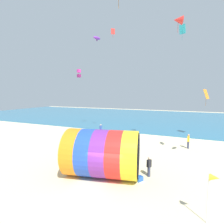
# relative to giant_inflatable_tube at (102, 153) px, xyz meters

# --- Properties ---
(ground_plane) EXTENTS (120.00, 120.00, 0.00)m
(ground_plane) POSITION_rel_giant_inflatable_tube_xyz_m (0.96, -0.95, -1.87)
(ground_plane) COLOR beige
(sea) EXTENTS (120.00, 40.00, 0.10)m
(sea) POSITION_rel_giant_inflatable_tube_xyz_m (0.96, 35.67, -1.82)
(sea) COLOR teal
(sea) RESTS_ON ground
(giant_inflatable_tube) EXTENTS (6.35, 4.84, 3.74)m
(giant_inflatable_tube) POSITION_rel_giant_inflatable_tube_xyz_m (0.00, 0.00, 0.00)
(giant_inflatable_tube) COLOR orange
(giant_inflatable_tube) RESTS_ON ground
(kite_handler) EXTENTS (0.37, 0.42, 1.61)m
(kite_handler) POSITION_rel_giant_inflatable_tube_xyz_m (3.46, 1.34, -1.06)
(kite_handler) COLOR #383D56
(kite_handler) RESTS_ON ground
(kite_cyan_diamond) EXTENTS (0.96, 0.62, 2.22)m
(kite_cyan_diamond) POSITION_rel_giant_inflatable_tube_xyz_m (4.97, 16.73, 14.16)
(kite_cyan_diamond) COLOR #2DB2C6
(kite_red_delta) EXTENTS (1.29, 1.22, 1.90)m
(kite_red_delta) POSITION_rel_giant_inflatable_tube_xyz_m (4.73, 9.92, 13.00)
(kite_red_delta) COLOR red
(kite_purple_parafoil) EXTENTS (1.03, 1.60, 0.76)m
(kite_purple_parafoil) POSITION_rel_giant_inflatable_tube_xyz_m (-8.36, 14.97, 14.04)
(kite_purple_parafoil) COLOR purple
(kite_orange_diamond) EXTENTS (0.94, 1.15, 2.46)m
(kite_orange_diamond) POSITION_rel_giant_inflatable_tube_xyz_m (8.55, 16.60, 4.62)
(kite_orange_diamond) COLOR orange
(kite_magenta_box) EXTENTS (0.42, 0.42, 0.92)m
(kite_magenta_box) POSITION_rel_giant_inflatable_tube_xyz_m (-4.91, 4.23, 6.91)
(kite_magenta_box) COLOR #D1339E
(kite_red_diamond) EXTENTS (0.54, 0.41, 1.46)m
(kite_red_diamond) POSITION_rel_giant_inflatable_tube_xyz_m (-4.74, 13.35, 14.09)
(kite_red_diamond) COLOR red
(bystander_near_water) EXTENTS (0.25, 0.38, 1.78)m
(bystander_near_water) POSITION_rel_giant_inflatable_tube_xyz_m (6.37, 10.36, -0.95)
(bystander_near_water) COLOR #383D56
(bystander_near_water) RESTS_ON ground
(bystander_mid_beach) EXTENTS (0.34, 0.42, 1.66)m
(bystander_mid_beach) POSITION_rel_giant_inflatable_tube_xyz_m (-6.63, 12.78, -1.02)
(bystander_mid_beach) COLOR #383D56
(bystander_mid_beach) RESTS_ON ground
(beach_flag) EXTENTS (0.47, 0.36, 2.65)m
(beach_flag) POSITION_rel_giant_inflatable_tube_xyz_m (7.39, -2.54, 0.48)
(beach_flag) COLOR silver
(beach_flag) RESTS_ON ground
(cooler_box) EXTENTS (0.57, 0.63, 0.36)m
(cooler_box) POSITION_rel_giant_inflatable_tube_xyz_m (2.94, 0.32, -1.69)
(cooler_box) COLOR #2659B2
(cooler_box) RESTS_ON ground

